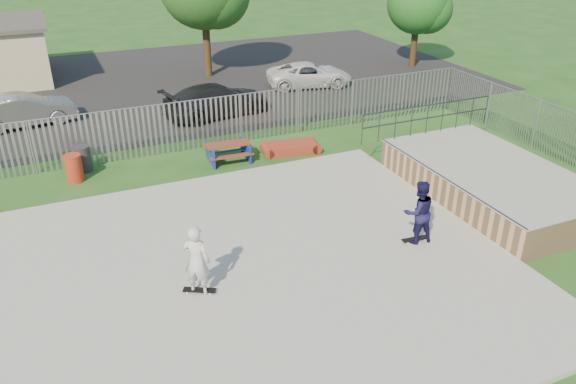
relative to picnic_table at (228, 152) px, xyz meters
name	(u,v)px	position (x,y,z in m)	size (l,w,h in m)	color
ground	(225,281)	(-2.52, -7.34, -0.36)	(120.00, 120.00, 0.00)	#1F4E1B
concrete_slab	(224,278)	(-2.52, -7.34, -0.28)	(15.00, 12.00, 0.15)	#9E9E99
quarter_pipe	(490,181)	(6.97, -6.30, 0.20)	(5.50, 7.05, 2.19)	tan
fence	(209,171)	(-1.52, -2.75, 0.64)	(26.04, 16.02, 2.00)	gray
picnic_table	(228,152)	(0.00, 0.00, 0.00)	(1.72, 1.44, 0.70)	maroon
funbox	(291,148)	(2.49, -0.21, -0.16)	(2.04, 1.24, 0.38)	maroon
trash_bin_red	(74,168)	(-5.49, 0.45, 0.13)	(0.59, 0.59, 0.98)	#A72D19
trash_bin_grey	(83,159)	(-5.11, 1.23, 0.12)	(0.57, 0.57, 0.95)	#2A292C
parking_lot	(115,88)	(-2.52, 11.66, -0.35)	(40.00, 18.00, 0.02)	black
car_silver	(24,110)	(-6.95, 7.23, 0.37)	(1.49, 4.27, 1.41)	#ACADB1
car_dark	(217,100)	(1.17, 5.21, 0.39)	(2.03, 4.99, 1.45)	black
car_white	(309,75)	(7.13, 7.81, 0.29)	(2.08, 4.52, 1.26)	white
tree_right	(418,3)	(14.70, 9.17, 3.36)	(3.58, 3.58, 5.53)	#3C2B18
skateboard_a	(415,240)	(2.97, -7.87, -0.17)	(0.81, 0.27, 0.08)	black
skateboard_b	(199,291)	(-3.29, -7.74, -0.17)	(0.80, 0.55, 0.08)	black
skater_navy	(418,212)	(2.97, -7.87, 0.72)	(0.90, 0.70, 1.86)	#15133D
skater_white	(197,260)	(-3.29, -7.74, 0.72)	(0.68, 0.44, 1.86)	silver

